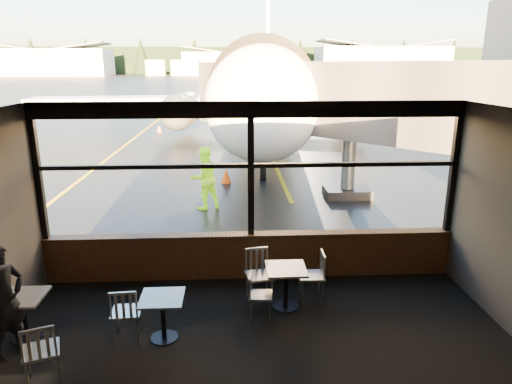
{
  "coord_description": "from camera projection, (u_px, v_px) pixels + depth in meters",
  "views": [
    {
      "loc": [
        -0.37,
        -8.42,
        4.14
      ],
      "look_at": [
        0.15,
        1.0,
        1.5
      ],
      "focal_mm": 32.0,
      "sensor_mm": 36.0,
      "label": 1
    }
  ],
  "objects": [
    {
      "name": "window_header",
      "position": [
        251.0,
        109.0,
        8.33
      ],
      "size": [
        8.0,
        0.18,
        0.3
      ],
      "primitive_type": "cube",
      "color": "black",
      "rests_on": "ground"
    },
    {
      "name": "hangar_right",
      "position": [
        381.0,
        60.0,
        182.02
      ],
      "size": [
        50.0,
        20.0,
        12.0
      ],
      "primitive_type": null,
      "color": "silver",
      "rests_on": "ground_plane"
    },
    {
      "name": "fuel_tank_c",
      "position": [
        206.0,
        68.0,
        182.9
      ],
      "size": [
        8.0,
        8.0,
        6.0
      ],
      "primitive_type": "cylinder",
      "color": "silver",
      "rests_on": "ground_plane"
    },
    {
      "name": "fuel_tank_b",
      "position": [
        181.0,
        68.0,
        182.36
      ],
      "size": [
        8.0,
        8.0,
        6.0
      ],
      "primitive_type": "cylinder",
      "color": "silver",
      "rests_on": "ground_plane"
    },
    {
      "name": "chair_near_w",
      "position": [
        261.0,
        296.0,
        7.66
      ],
      "size": [
        0.48,
        0.48,
        0.79
      ],
      "primitive_type": null,
      "rotation": [
        0.0,
        0.0,
        -1.68
      ],
      "color": "beige",
      "rests_on": "carpet_floor"
    },
    {
      "name": "mullion_centre",
      "position": [
        251.0,
        171.0,
        8.64
      ],
      "size": [
        0.12,
        0.12,
        2.6
      ],
      "primitive_type": "cube",
      "color": "black",
      "rests_on": "ground"
    },
    {
      "name": "cafe_table_mid",
      "position": [
        163.0,
        318.0,
        7.05
      ],
      "size": [
        0.65,
        0.65,
        0.72
      ],
      "primitive_type": null,
      "color": "#A7A399",
      "rests_on": "carpet_floor"
    },
    {
      "name": "hangar_left",
      "position": [
        50.0,
        61.0,
        177.07
      ],
      "size": [
        45.0,
        18.0,
        11.0
      ],
      "primitive_type": null,
      "color": "silver",
      "rests_on": "ground_plane"
    },
    {
      "name": "ground_plane",
      "position": [
        231.0,
        81.0,
        124.63
      ],
      "size": [
        520.0,
        520.0,
        0.0
      ],
      "primitive_type": "plane",
      "color": "black",
      "rests_on": "ground"
    },
    {
      "name": "cafe_table_left",
      "position": [
        25.0,
        318.0,
        7.04
      ],
      "size": [
        0.67,
        0.67,
        0.74
      ],
      "primitive_type": null,
      "color": "#A8A49A",
      "rests_on": "carpet_floor"
    },
    {
      "name": "chair_near_n",
      "position": [
        259.0,
        276.0,
        8.18
      ],
      "size": [
        0.6,
        0.6,
        0.96
      ],
      "primitive_type": null,
      "rotation": [
        0.0,
        0.0,
        3.31
      ],
      "color": "#B8B2A6",
      "rests_on": "carpet_floor"
    },
    {
      "name": "cone_nose",
      "position": [
        226.0,
        176.0,
        16.52
      ],
      "size": [
        0.38,
        0.38,
        0.52
      ],
      "primitive_type": "cone",
      "color": "#FF4308",
      "rests_on": "ground_plane"
    },
    {
      "name": "treeline",
      "position": [
        230.0,
        61.0,
        209.56
      ],
      "size": [
        360.0,
        3.0,
        12.0
      ],
      "primitive_type": "cube",
      "color": "black",
      "rests_on": "ground_plane"
    },
    {
      "name": "airliner",
      "position": [
        266.0,
        43.0,
        26.93
      ],
      "size": [
        32.21,
        37.54,
        10.74
      ],
      "primitive_type": null,
      "rotation": [
        0.0,
        0.0,
        -0.09
      ],
      "color": "white",
      "rests_on": "ground_plane"
    },
    {
      "name": "hangar_mid",
      "position": [
        230.0,
        63.0,
        185.78
      ],
      "size": [
        38.0,
        15.0,
        10.0
      ],
      "primitive_type": null,
      "color": "silver",
      "rests_on": "ground_plane"
    },
    {
      "name": "mullion_left",
      "position": [
        38.0,
        173.0,
        8.43
      ],
      "size": [
        0.12,
        0.12,
        2.6
      ],
      "primitive_type": "cube",
      "color": "black",
      "rests_on": "ground"
    },
    {
      "name": "chair_near_e",
      "position": [
        311.0,
        276.0,
        8.22
      ],
      "size": [
        0.52,
        0.52,
        0.92
      ],
      "primitive_type": null,
      "rotation": [
        0.0,
        0.0,
        1.54
      ],
      "color": "beige",
      "rests_on": "carpet_floor"
    },
    {
      "name": "window_transom",
      "position": [
        251.0,
        166.0,
        8.61
      ],
      "size": [
        8.0,
        0.1,
        0.08
      ],
      "primitive_type": "cube",
      "color": "black",
      "rests_on": "ground"
    },
    {
      "name": "carpet_floor",
      "position": [
        261.0,
        372.0,
        6.35
      ],
      "size": [
        8.0,
        6.0,
        0.01
      ],
      "primitive_type": "cube",
      "color": "black",
      "rests_on": "ground"
    },
    {
      "name": "mullion_right",
      "position": [
        454.0,
        168.0,
        8.85
      ],
      "size": [
        0.12,
        0.12,
        2.6
      ],
      "primitive_type": "cube",
      "color": "black",
      "rests_on": "ground"
    },
    {
      "name": "chair_left_s",
      "position": [
        41.0,
        351.0,
        6.04
      ],
      "size": [
        0.66,
        0.66,
        0.95
      ],
      "primitive_type": null,
      "rotation": [
        0.0,
        0.0,
        0.35
      ],
      "color": "#B5B0A3",
      "rests_on": "carpet_floor"
    },
    {
      "name": "ceiling",
      "position": [
        262.0,
        121.0,
        5.41
      ],
      "size": [
        8.0,
        6.0,
        0.04
      ],
      "primitive_type": "cube",
      "color": "#38332D",
      "rests_on": "ground"
    },
    {
      "name": "ground_crew",
      "position": [
        204.0,
        178.0,
        13.4
      ],
      "size": [
        1.13,
        1.06,
        1.86
      ],
      "primitive_type": "imported",
      "rotation": [
        0.0,
        0.0,
        3.67
      ],
      "color": "#BFF219",
      "rests_on": "ground_plane"
    },
    {
      "name": "cone_wing",
      "position": [
        159.0,
        129.0,
        29.03
      ],
      "size": [
        0.32,
        0.32,
        0.45
      ],
      "primitive_type": "cone",
      "color": "orange",
      "rests_on": "ground_plane"
    },
    {
      "name": "fuel_tank_a",
      "position": [
        155.0,
        68.0,
        181.82
      ],
      "size": [
        8.0,
        8.0,
        6.0
      ],
      "primitive_type": "cylinder",
      "color": "silver",
      "rests_on": "ground_plane"
    },
    {
      "name": "jet_bridge",
      "position": [
        359.0,
        126.0,
        14.09
      ],
      "size": [
        8.68,
        10.61,
        4.63
      ],
      "primitive_type": null,
      "color": "#272729",
      "rests_on": "ground_plane"
    },
    {
      "name": "cafe_table_near",
      "position": [
        286.0,
        288.0,
        7.97
      ],
      "size": [
        0.69,
        0.69,
        0.76
      ],
      "primitive_type": null,
      "color": "gray",
      "rests_on": "carpet_floor"
    },
    {
      "name": "window_sill",
      "position": [
        251.0,
        256.0,
        9.11
      ],
      "size": [
        8.0,
        0.28,
        0.9
      ],
      "primitive_type": "cube",
      "color": "#4B2B16",
      "rests_on": "ground"
    },
    {
      "name": "chair_mid_s",
      "position": [
        127.0,
        312.0,
        7.02
      ],
      "size": [
        0.53,
        0.53,
        0.92
      ],
      "primitive_type": null,
      "rotation": [
        0.0,
        0.0,
        0.07
      ],
      "color": "#B8B3A6",
      "rests_on": "carpet_floor"
    },
    {
      "name": "passenger",
      "position": [
        4.0,
        301.0,
        6.53
      ],
      "size": [
        0.69,
        0.76,
        1.74
      ],
      "primitive_type": "imported",
      "rotation": [
        0.0,
        0.0,
        1.01
      ],
      "color": "black",
      "rests_on": "carpet_floor"
    }
  ]
}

